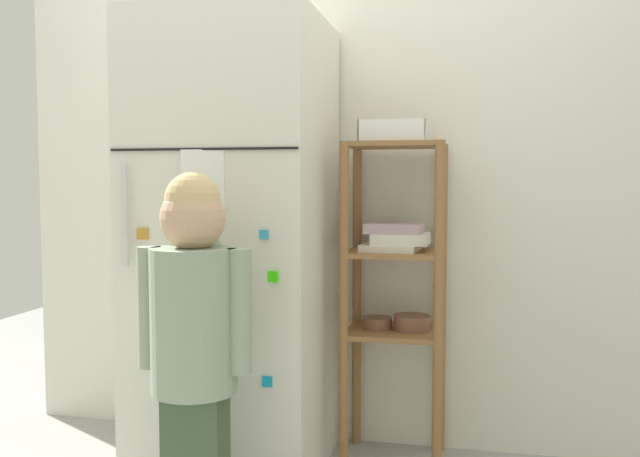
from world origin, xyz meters
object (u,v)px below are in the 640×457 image
pantry_shelf_unit (396,271)px  fruit_bin (394,133)px  child_standing (194,319)px  refrigerator (236,247)px

pantry_shelf_unit → fruit_bin: 0.52m
child_standing → pantry_shelf_unit: (0.53, 0.69, 0.07)m
child_standing → pantry_shelf_unit: bearing=52.6°
pantry_shelf_unit → refrigerator: bearing=-165.0°
pantry_shelf_unit → child_standing: bearing=-127.4°
refrigerator → pantry_shelf_unit: refrigerator is taller
child_standing → pantry_shelf_unit: pantry_shelf_unit is taller
refrigerator → child_standing: bearing=-84.0°
child_standing → fruit_bin: size_ratio=4.48×
refrigerator → child_standing: 0.56m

